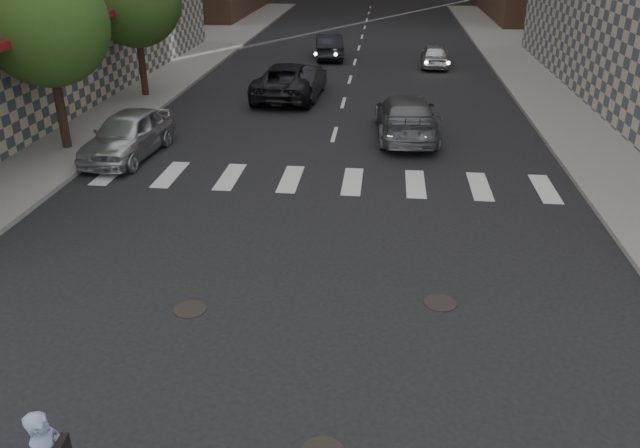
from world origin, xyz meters
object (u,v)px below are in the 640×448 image
at_px(tree_b, 48,17).
at_px(traffic_car_b, 406,116).
at_px(traffic_car_d, 435,55).
at_px(traffic_car_c, 289,80).
at_px(silver_sedan, 128,134).
at_px(traffic_car_e, 329,46).
at_px(traffic_car_a, 303,81).

distance_m(tree_b, traffic_car_b, 13.11).
bearing_deg(traffic_car_d, tree_b, 52.10).
bearing_deg(traffic_car_c, tree_b, 54.73).
bearing_deg(silver_sedan, traffic_car_c, 69.14).
bearing_deg(traffic_car_b, traffic_car_d, -101.52).
relative_size(silver_sedan, traffic_car_e, 1.03).
xyz_separation_m(silver_sedan, traffic_car_b, (9.75, 3.36, 0.00)).
height_order(tree_b, traffic_car_b, tree_b).
height_order(traffic_car_a, traffic_car_c, traffic_car_c).
bearing_deg(traffic_car_a, traffic_car_d, -127.46).
relative_size(silver_sedan, traffic_car_b, 0.85).
relative_size(tree_b, silver_sedan, 1.40).
bearing_deg(traffic_car_d, traffic_car_b, 84.16).
bearing_deg(traffic_car_b, traffic_car_a, -55.17).
relative_size(tree_b, traffic_car_b, 1.19).
distance_m(traffic_car_b, traffic_car_c, 7.86).
bearing_deg(silver_sedan, traffic_car_b, 23.80).
bearing_deg(traffic_car_d, traffic_car_a, 52.14).
bearing_deg(silver_sedan, traffic_car_e, 79.41).
relative_size(tree_b, traffic_car_d, 1.67).
bearing_deg(traffic_car_e, traffic_car_a, 80.68).
height_order(traffic_car_a, traffic_car_d, traffic_car_a).
distance_m(silver_sedan, traffic_car_c, 10.08).
xyz_separation_m(silver_sedan, traffic_car_a, (5.00, 9.36, -0.04)).
height_order(tree_b, traffic_car_d, tree_b).
bearing_deg(tree_b, traffic_car_c, 51.57).
xyz_separation_m(traffic_car_d, traffic_car_e, (-6.40, 2.00, 0.08)).
bearing_deg(silver_sedan, traffic_car_d, 60.77).
bearing_deg(silver_sedan, tree_b, 173.23).
bearing_deg(tree_b, traffic_car_e, 67.61).
xyz_separation_m(traffic_car_a, traffic_car_b, (4.75, -6.00, 0.04)).
distance_m(traffic_car_a, traffic_car_d, 10.44).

